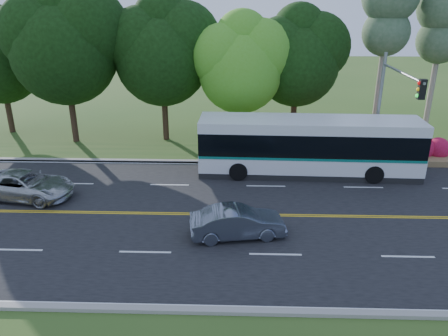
{
  "coord_description": "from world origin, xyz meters",
  "views": [
    {
      "loc": [
        -2.16,
        -19.19,
        10.17
      ],
      "look_at": [
        -2.83,
        2.0,
        1.69
      ],
      "focal_mm": 35.0,
      "sensor_mm": 36.0,
      "label": 1
    }
  ],
  "objects_px": {
    "transit_bus": "(309,147)",
    "suv": "(25,185)",
    "traffic_signal": "(391,99)",
    "sedan": "(238,222)"
  },
  "relations": [
    {
      "from": "transit_bus",
      "to": "sedan",
      "type": "bearing_deg",
      "value": -117.35
    },
    {
      "from": "traffic_signal",
      "to": "transit_bus",
      "type": "xyz_separation_m",
      "value": [
        -4.4,
        0.1,
        -2.97
      ]
    },
    {
      "from": "sedan",
      "to": "suv",
      "type": "xyz_separation_m",
      "value": [
        -11.31,
        3.69,
        0.02
      ]
    },
    {
      "from": "transit_bus",
      "to": "suv",
      "type": "distance_m",
      "value": 16.01
    },
    {
      "from": "suv",
      "to": "traffic_signal",
      "type": "bearing_deg",
      "value": -70.17
    },
    {
      "from": "traffic_signal",
      "to": "sedan",
      "type": "relative_size",
      "value": 1.66
    },
    {
      "from": "transit_bus",
      "to": "sedan",
      "type": "relative_size",
      "value": 3.09
    },
    {
      "from": "traffic_signal",
      "to": "transit_bus",
      "type": "bearing_deg",
      "value": 178.76
    },
    {
      "from": "transit_bus",
      "to": "suv",
      "type": "relative_size",
      "value": 2.52
    },
    {
      "from": "traffic_signal",
      "to": "suv",
      "type": "distance_m",
      "value": 20.64
    }
  ]
}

